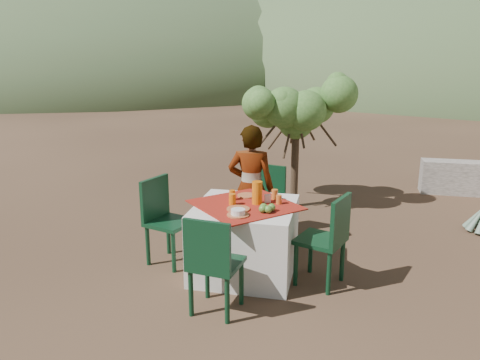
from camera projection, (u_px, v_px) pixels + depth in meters
name	position (u px, v px, depth m)	size (l,w,h in m)	color
ground	(246.00, 263.00, 5.24)	(160.00, 160.00, 0.00)	#322116
table	(245.00, 239.00, 4.92)	(1.30, 1.30, 0.76)	silver
chair_far	(267.00, 197.00, 5.96)	(0.51, 0.51, 0.90)	black
chair_near	(213.00, 261.00, 4.07)	(0.48, 0.48, 0.93)	black
chair_left	(164.00, 216.00, 5.15)	(0.55, 0.55, 0.96)	black
chair_right	(328.00, 236.00, 4.60)	(0.56, 0.56, 0.95)	black
person	(251.00, 188.00, 5.48)	(0.54, 0.36, 1.49)	#8C6651
shrub_tree	(300.00, 116.00, 6.86)	(1.49, 1.46, 1.75)	#402E20
hill_near_left	(102.00, 83.00, 37.28)	(40.00, 40.00, 16.00)	#3C522E
hill_far_center	(303.00, 74.00, 55.08)	(60.00, 60.00, 24.00)	gray
plate_far	(247.00, 195.00, 5.10)	(0.21, 0.21, 0.01)	brown
plate_near	(238.00, 209.00, 4.65)	(0.23, 0.23, 0.01)	brown
glass_far	(232.00, 195.00, 4.96)	(0.07, 0.07, 0.11)	orange
glass_near	(232.00, 199.00, 4.79)	(0.07, 0.07, 0.12)	orange
juice_pitcher	(257.00, 193.00, 4.81)	(0.11, 0.11, 0.24)	orange
bowl_plate	(238.00, 215.00, 4.49)	(0.22, 0.22, 0.01)	brown
white_bowl	(238.00, 212.00, 4.48)	(0.14, 0.14, 0.05)	white
jar_left	(279.00, 200.00, 4.82)	(0.06, 0.06, 0.09)	#CE6524
jar_right	(275.00, 194.00, 4.98)	(0.07, 0.07, 0.11)	#CE6524
napkin_holder	(267.00, 198.00, 4.88)	(0.06, 0.04, 0.08)	white
fruit_cluster	(267.00, 208.00, 4.58)	(0.16, 0.14, 0.08)	#4E7D2D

